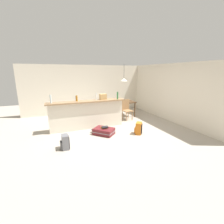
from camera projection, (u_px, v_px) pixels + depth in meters
name	position (u px, v px, depth m)	size (l,w,h in m)	color
ground_plane	(107.00, 130.00, 6.06)	(13.00, 13.00, 0.05)	#ADA393
wall_back	(87.00, 89.00, 8.49)	(6.60, 0.10, 2.50)	silver
wall_right	(168.00, 92.00, 7.12)	(0.10, 6.00, 2.50)	silver
partition_half_wall	(88.00, 116.00, 6.06)	(2.80, 0.20, 1.04)	silver
bar_countertop	(87.00, 101.00, 5.93)	(2.96, 0.40, 0.05)	#93704C
bottle_clear	(51.00, 99.00, 5.41)	(0.06, 0.06, 0.30)	silver
bottle_amber	(77.00, 98.00, 5.82)	(0.07, 0.07, 0.21)	#9E661E
bottle_white	(96.00, 97.00, 6.06)	(0.06, 0.06, 0.26)	silver
bottle_green	(118.00, 95.00, 6.25)	(0.06, 0.06, 0.29)	#2D6B38
grocery_bag	(103.00, 97.00, 6.17)	(0.26, 0.18, 0.22)	tan
dining_table	(123.00, 103.00, 7.75)	(1.10, 0.80, 0.74)	#4C331E
dining_chair_near_partition	(126.00, 109.00, 7.25)	(0.44, 0.44, 0.93)	#9E754C
pendant_lamp	(124.00, 80.00, 7.58)	(0.34, 0.34, 0.83)	black
suitcase_flat_maroon	(104.00, 131.00, 5.59)	(0.83, 0.84, 0.22)	maroon
backpack_grey	(65.00, 142.00, 4.50)	(0.25, 0.28, 0.42)	slate
backpack_orange	(139.00, 128.00, 5.60)	(0.34, 0.34, 0.42)	orange
book_stack	(105.00, 127.00, 5.57)	(0.24, 0.24, 0.07)	gold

